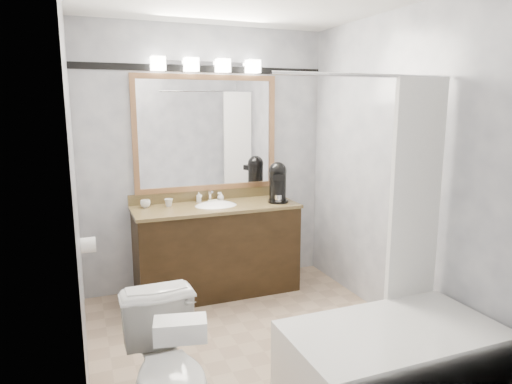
% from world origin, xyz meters
% --- Properties ---
extents(room, '(2.42, 2.62, 2.52)m').
position_xyz_m(room, '(0.00, 0.00, 1.25)').
color(room, tan).
rests_on(room, ground).
extents(vanity, '(1.53, 0.58, 0.97)m').
position_xyz_m(vanity, '(0.00, 1.02, 0.44)').
color(vanity, black).
rests_on(vanity, ground).
extents(mirror, '(1.40, 0.04, 1.10)m').
position_xyz_m(mirror, '(0.00, 1.28, 1.50)').
color(mirror, '#A4724A').
rests_on(mirror, room).
extents(vanity_light_bar, '(1.02, 0.14, 0.12)m').
position_xyz_m(vanity_light_bar, '(0.00, 1.23, 2.13)').
color(vanity_light_bar, silver).
rests_on(vanity_light_bar, room).
extents(accent_stripe, '(2.40, 0.01, 0.06)m').
position_xyz_m(accent_stripe, '(0.00, 1.29, 2.10)').
color(accent_stripe, black).
rests_on(accent_stripe, room).
extents(bathtub, '(1.30, 0.75, 1.96)m').
position_xyz_m(bathtub, '(0.55, -0.90, 0.28)').
color(bathtub, white).
rests_on(bathtub, ground).
extents(tp_roll, '(0.11, 0.12, 0.12)m').
position_xyz_m(tp_roll, '(-1.14, 0.66, 0.70)').
color(tp_roll, white).
rests_on(tp_roll, room).
extents(toilet, '(0.43, 0.74, 0.75)m').
position_xyz_m(toilet, '(-0.80, -0.79, 0.37)').
color(toilet, white).
rests_on(toilet, ground).
extents(tissue_box, '(0.25, 0.17, 0.09)m').
position_xyz_m(tissue_box, '(-0.80, -1.12, 0.80)').
color(tissue_box, white).
rests_on(tissue_box, toilet).
extents(coffee_maker, '(0.21, 0.25, 0.38)m').
position_xyz_m(coffee_maker, '(0.61, 0.98, 1.05)').
color(coffee_maker, black).
rests_on(coffee_maker, vanity).
extents(cup_left, '(0.12, 0.12, 0.07)m').
position_xyz_m(cup_left, '(-0.62, 1.16, 0.88)').
color(cup_left, white).
rests_on(cup_left, vanity).
extents(cup_right, '(0.10, 0.10, 0.07)m').
position_xyz_m(cup_right, '(-0.42, 1.14, 0.89)').
color(cup_right, white).
rests_on(cup_right, vanity).
extents(soap_bottle_a, '(0.05, 0.05, 0.10)m').
position_xyz_m(soap_bottle_a, '(-0.11, 1.21, 0.90)').
color(soap_bottle_a, white).
rests_on(soap_bottle_a, vanity).
extents(soap_bottle_b, '(0.09, 0.09, 0.09)m').
position_xyz_m(soap_bottle_b, '(0.11, 1.21, 0.89)').
color(soap_bottle_b, white).
rests_on(soap_bottle_b, vanity).
extents(soap_bar, '(0.09, 0.05, 0.03)m').
position_xyz_m(soap_bar, '(0.01, 1.13, 0.86)').
color(soap_bar, beige).
rests_on(soap_bar, vanity).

